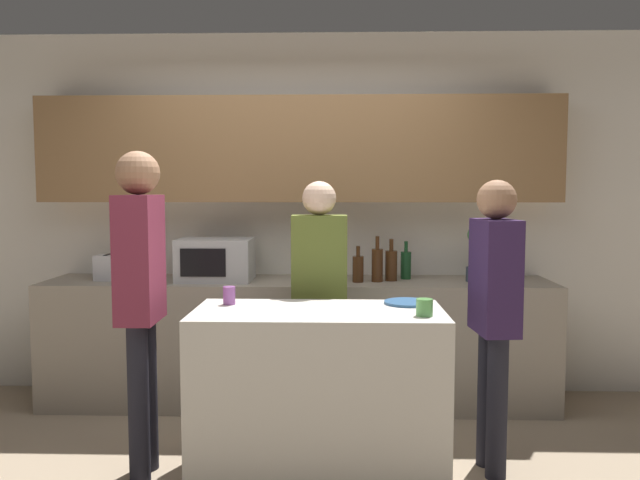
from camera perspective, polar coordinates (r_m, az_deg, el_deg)
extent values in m
cube|color=silver|center=(4.77, -1.78, 2.36)|extent=(6.40, 0.08, 2.70)
cube|color=olive|center=(4.57, -1.95, 8.21)|extent=(3.74, 0.32, 0.75)
cube|color=gray|center=(4.55, -2.02, -9.27)|extent=(3.60, 0.62, 0.89)
cube|color=beige|center=(3.43, -0.13, -13.84)|extent=(1.32, 0.63, 0.91)
cube|color=#B7BABC|center=(4.50, -9.51, -1.77)|extent=(0.52, 0.38, 0.30)
cube|color=black|center=(4.32, -10.66, -2.05)|extent=(0.31, 0.01, 0.19)
cube|color=silver|center=(4.70, -18.25, -2.40)|extent=(0.26, 0.16, 0.18)
cube|color=black|center=(4.71, -18.85, -1.28)|extent=(0.02, 0.11, 0.01)
cube|color=black|center=(4.68, -17.70, -1.29)|extent=(0.02, 0.11, 0.01)
cylinder|color=#333D4C|center=(4.53, 14.07, -3.07)|extent=(0.14, 0.14, 0.10)
cylinder|color=#38662D|center=(4.52, 14.11, -1.31)|extent=(0.01, 0.01, 0.18)
sphere|color=#3D7A38|center=(4.50, 14.14, 0.46)|extent=(0.13, 0.13, 0.13)
cylinder|color=silver|center=(4.42, 1.92, -2.34)|extent=(0.07, 0.07, 0.22)
cylinder|color=silver|center=(4.40, 1.93, -0.35)|extent=(0.02, 0.02, 0.09)
cylinder|color=#472814|center=(4.37, 3.50, -2.68)|extent=(0.08, 0.08, 0.18)
cylinder|color=#472814|center=(4.35, 3.51, -1.02)|extent=(0.03, 0.03, 0.07)
cylinder|color=#472814|center=(4.40, 5.25, -2.32)|extent=(0.08, 0.08, 0.23)
cylinder|color=#472814|center=(4.38, 5.27, -0.23)|extent=(0.03, 0.03, 0.09)
cylinder|color=#472814|center=(4.46, 6.52, -2.35)|extent=(0.09, 0.09, 0.21)
cylinder|color=#472814|center=(4.44, 6.54, -0.44)|extent=(0.03, 0.03, 0.08)
cylinder|color=#194723|center=(4.56, 7.86, -2.31)|extent=(0.08, 0.08, 0.20)
cylinder|color=#194723|center=(4.54, 7.87, -0.59)|extent=(0.03, 0.03, 0.08)
cylinder|color=#2D5684|center=(3.51, 8.00, -5.68)|extent=(0.26, 0.26, 0.01)
cylinder|color=#579D4E|center=(3.19, 9.53, -6.10)|extent=(0.08, 0.08, 0.09)
cylinder|color=#924F9D|center=(3.49, -8.31, -5.04)|extent=(0.07, 0.07, 0.10)
cylinder|color=black|center=(4.00, 1.10, -12.13)|extent=(0.11, 0.11, 0.77)
cylinder|color=black|center=(4.00, -1.25, -12.13)|extent=(0.11, 0.11, 0.77)
cube|color=#596527|center=(3.86, -0.08, -2.25)|extent=(0.34, 0.20, 0.61)
sphere|color=beige|center=(3.83, -0.08, 3.85)|extent=(0.21, 0.21, 0.21)
cylinder|color=black|center=(3.55, 15.88, -14.51)|extent=(0.11, 0.11, 0.77)
cylinder|color=black|center=(3.70, 15.05, -13.73)|extent=(0.11, 0.11, 0.77)
cube|color=#301D45|center=(3.47, 15.70, -3.22)|extent=(0.22, 0.35, 0.61)
sphere|color=#9E7051|center=(3.43, 15.85, 3.58)|extent=(0.21, 0.21, 0.21)
cylinder|color=black|center=(3.65, -15.52, -13.39)|extent=(0.11, 0.11, 0.84)
cylinder|color=black|center=(3.50, -16.25, -14.18)|extent=(0.11, 0.11, 0.84)
cube|color=maroon|center=(3.41, -16.16, -1.64)|extent=(0.20, 0.34, 0.67)
sphere|color=#9E7051|center=(3.40, -16.33, 5.90)|extent=(0.23, 0.23, 0.23)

